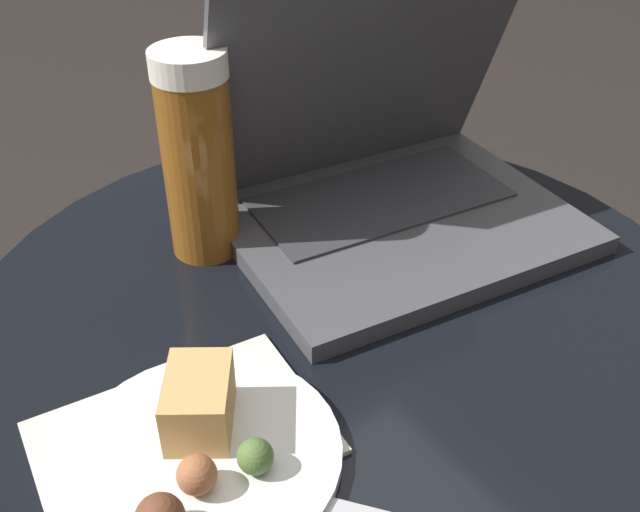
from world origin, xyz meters
The scene contains 6 objects.
table centered at (0.00, 0.00, 0.38)m, with size 0.65×0.65×0.53m.
napkin centered at (-0.18, -0.05, 0.53)m, with size 0.21×0.16×0.00m.
laptop centered at (0.12, 0.09, 0.58)m, with size 0.35×0.30×0.25m.
beer_glass centered at (-0.05, 0.15, 0.63)m, with size 0.07×0.07×0.19m.
snack_plate centered at (-0.18, -0.08, 0.55)m, with size 0.19×0.19×0.05m.
fork centered at (-0.15, -0.14, 0.54)m, with size 0.12×0.15×0.00m.
Camera 1 is at (-0.30, -0.39, 0.94)m, focal length 42.00 mm.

